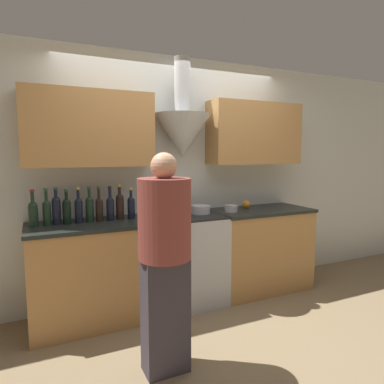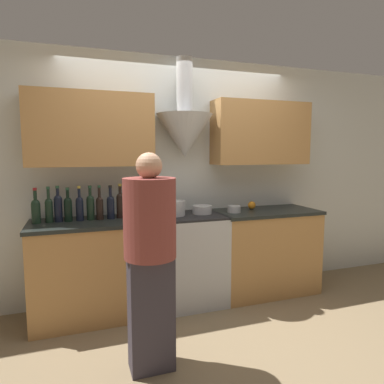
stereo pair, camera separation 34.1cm
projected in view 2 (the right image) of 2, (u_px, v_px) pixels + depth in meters
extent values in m
plane|color=#847051|center=(199.00, 315.00, 3.35)|extent=(12.00, 12.00, 0.00)
cube|color=silver|center=(179.00, 178.00, 3.81)|extent=(8.40, 0.06, 2.60)
cone|color=#B7BABC|center=(185.00, 136.00, 3.58)|extent=(0.59, 0.59, 0.45)
cylinder|color=#B7BABC|center=(184.00, 86.00, 3.52)|extent=(0.17, 0.17, 0.57)
cube|color=#B27F47|center=(91.00, 130.00, 3.28)|extent=(1.18, 0.32, 0.70)
cube|color=#B27F47|center=(260.00, 133.00, 3.88)|extent=(1.13, 0.32, 0.70)
cube|color=#B27F47|center=(97.00, 270.00, 3.29)|extent=(1.18, 0.60, 0.90)
cube|color=black|center=(95.00, 223.00, 3.24)|extent=(1.20, 0.62, 0.03)
cube|color=#B27F47|center=(265.00, 252.00, 3.89)|extent=(1.13, 0.60, 0.90)
cube|color=black|center=(266.00, 212.00, 3.84)|extent=(1.15, 0.62, 0.03)
cube|color=#B7BABC|center=(189.00, 260.00, 3.60)|extent=(0.70, 0.60, 0.92)
cube|color=black|center=(199.00, 272.00, 3.32)|extent=(0.49, 0.01, 0.41)
cube|color=black|center=(189.00, 216.00, 3.54)|extent=(0.70, 0.60, 0.02)
cube|color=#B7BABC|center=(181.00, 217.00, 3.80)|extent=(0.70, 0.06, 0.10)
cylinder|color=black|center=(36.00, 214.00, 3.11)|extent=(0.08, 0.08, 0.18)
sphere|color=black|center=(35.00, 204.00, 3.09)|extent=(0.08, 0.08, 0.08)
cylinder|color=black|center=(35.00, 196.00, 3.09)|extent=(0.03, 0.03, 0.10)
cylinder|color=maroon|center=(35.00, 189.00, 3.08)|extent=(0.03, 0.03, 0.02)
cylinder|color=black|center=(49.00, 212.00, 3.15)|extent=(0.07, 0.07, 0.19)
sphere|color=black|center=(49.00, 202.00, 3.14)|extent=(0.07, 0.07, 0.07)
cylinder|color=black|center=(48.00, 195.00, 3.13)|extent=(0.03, 0.03, 0.10)
cylinder|color=#234C33|center=(48.00, 188.00, 3.13)|extent=(0.03, 0.03, 0.02)
cylinder|color=black|center=(58.00, 210.00, 3.18)|extent=(0.07, 0.07, 0.22)
sphere|color=black|center=(58.00, 199.00, 3.17)|extent=(0.07, 0.07, 0.07)
cylinder|color=black|center=(58.00, 193.00, 3.16)|extent=(0.03, 0.03, 0.08)
cylinder|color=#234C33|center=(57.00, 187.00, 3.15)|extent=(0.03, 0.03, 0.02)
cylinder|color=black|center=(68.00, 211.00, 3.20)|extent=(0.07, 0.07, 0.19)
sphere|color=black|center=(68.00, 201.00, 3.19)|extent=(0.07, 0.07, 0.07)
cylinder|color=black|center=(68.00, 195.00, 3.18)|extent=(0.03, 0.03, 0.09)
cylinder|color=#234C33|center=(67.00, 189.00, 3.18)|extent=(0.03, 0.03, 0.02)
cylinder|color=black|center=(80.00, 210.00, 3.24)|extent=(0.07, 0.07, 0.19)
sphere|color=black|center=(79.00, 200.00, 3.22)|extent=(0.07, 0.07, 0.07)
cylinder|color=black|center=(79.00, 194.00, 3.22)|extent=(0.03, 0.03, 0.10)
cylinder|color=gold|center=(79.00, 187.00, 3.21)|extent=(0.03, 0.03, 0.02)
cylinder|color=black|center=(91.00, 209.00, 3.28)|extent=(0.07, 0.07, 0.20)
sphere|color=black|center=(90.00, 199.00, 3.27)|extent=(0.07, 0.07, 0.07)
cylinder|color=black|center=(90.00, 193.00, 3.26)|extent=(0.03, 0.03, 0.09)
cylinder|color=#234C33|center=(90.00, 187.00, 3.25)|extent=(0.03, 0.03, 0.02)
cylinder|color=black|center=(100.00, 210.00, 3.29)|extent=(0.07, 0.07, 0.19)
sphere|color=black|center=(99.00, 200.00, 3.28)|extent=(0.07, 0.07, 0.07)
cylinder|color=black|center=(99.00, 193.00, 3.27)|extent=(0.03, 0.03, 0.11)
cylinder|color=#234C33|center=(99.00, 187.00, 3.26)|extent=(0.03, 0.03, 0.02)
cylinder|color=black|center=(111.00, 209.00, 3.33)|extent=(0.07, 0.07, 0.19)
sphere|color=black|center=(110.00, 199.00, 3.31)|extent=(0.07, 0.07, 0.07)
cylinder|color=black|center=(110.00, 193.00, 3.31)|extent=(0.03, 0.03, 0.10)
cylinder|color=black|center=(110.00, 187.00, 3.30)|extent=(0.03, 0.03, 0.02)
cylinder|color=black|center=(120.00, 207.00, 3.37)|extent=(0.08, 0.08, 0.21)
sphere|color=black|center=(120.00, 197.00, 3.36)|extent=(0.07, 0.07, 0.07)
cylinder|color=black|center=(120.00, 191.00, 3.35)|extent=(0.03, 0.03, 0.09)
cylinder|color=gold|center=(120.00, 185.00, 3.35)|extent=(0.03, 0.03, 0.02)
cylinder|color=black|center=(132.00, 208.00, 3.39)|extent=(0.07, 0.07, 0.18)
sphere|color=black|center=(131.00, 199.00, 3.38)|extent=(0.07, 0.07, 0.07)
cylinder|color=black|center=(131.00, 194.00, 3.37)|extent=(0.03, 0.03, 0.08)
cylinder|color=gold|center=(131.00, 188.00, 3.37)|extent=(0.03, 0.03, 0.02)
cylinder|color=#B7BABC|center=(174.00, 208.00, 3.50)|extent=(0.24, 0.24, 0.15)
cylinder|color=#B7BABC|center=(202.00, 210.00, 3.61)|extent=(0.20, 0.20, 0.09)
sphere|color=orange|center=(252.00, 205.00, 3.91)|extent=(0.09, 0.09, 0.09)
cylinder|color=#B7BABC|center=(234.00, 209.00, 3.69)|extent=(0.14, 0.14, 0.07)
cube|color=#38333D|center=(151.00, 313.00, 2.48)|extent=(0.32, 0.20, 0.84)
cylinder|color=brown|center=(150.00, 218.00, 2.40)|extent=(0.37, 0.37, 0.57)
sphere|color=tan|center=(149.00, 166.00, 2.36)|extent=(0.18, 0.18, 0.18)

